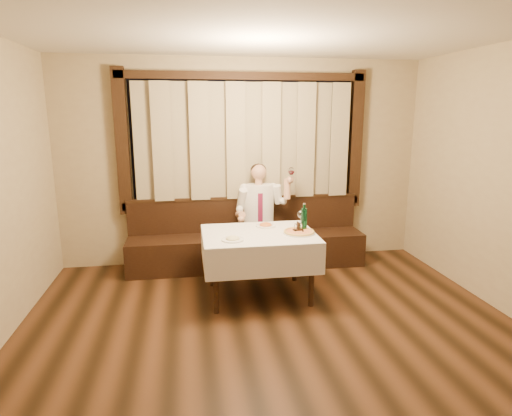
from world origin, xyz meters
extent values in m
cube|color=black|center=(0.00, 0.00, -0.01)|extent=(5.00, 6.00, 0.01)
cube|color=silver|center=(0.00, 0.00, 2.80)|extent=(5.00, 6.00, 0.01)
cube|color=tan|center=(0.00, 3.00, 1.40)|extent=(5.00, 0.01, 2.80)
cube|color=black|center=(0.00, 2.98, 1.70)|extent=(3.00, 0.02, 1.60)
cube|color=orange|center=(-0.70, 2.97, 1.40)|extent=(0.50, 0.01, 0.40)
cube|color=black|center=(0.00, 2.94, 0.85)|extent=(3.30, 0.12, 0.10)
cube|color=black|center=(0.00, 2.94, 2.55)|extent=(3.30, 0.12, 0.10)
cube|color=black|center=(-1.60, 2.94, 1.70)|extent=(0.16, 0.12, 1.90)
cube|color=black|center=(1.60, 2.94, 1.70)|extent=(0.16, 0.12, 1.90)
cube|color=#837154|center=(0.00, 2.88, 1.70)|extent=(2.90, 0.08, 1.55)
cube|color=black|center=(0.00, 2.68, 0.23)|extent=(3.20, 0.60, 0.45)
cube|color=black|center=(0.00, 2.92, 0.68)|extent=(3.20, 0.12, 0.45)
cube|color=black|center=(0.00, 2.92, 0.92)|extent=(3.20, 0.14, 0.04)
cylinder|color=black|center=(-0.52, 1.33, 0.35)|extent=(0.06, 0.06, 0.71)
cylinder|color=black|center=(0.52, 1.33, 0.35)|extent=(0.06, 0.06, 0.71)
cylinder|color=black|center=(-0.52, 2.07, 0.35)|extent=(0.06, 0.06, 0.71)
cylinder|color=black|center=(0.52, 2.07, 0.35)|extent=(0.06, 0.06, 0.71)
cube|color=black|center=(0.00, 1.70, 0.73)|extent=(1.20, 0.90, 0.04)
cube|color=silver|center=(0.00, 1.70, 0.75)|extent=(1.26, 0.96, 0.01)
cube|color=silver|center=(0.00, 1.22, 0.58)|extent=(1.26, 0.01, 0.35)
cube|color=silver|center=(0.00, 2.18, 0.58)|extent=(1.26, 0.01, 0.35)
cube|color=silver|center=(-0.63, 1.70, 0.58)|extent=(0.01, 0.96, 0.35)
cube|color=silver|center=(0.63, 1.70, 0.58)|extent=(0.01, 0.96, 0.35)
cylinder|color=white|center=(0.44, 1.61, 0.76)|extent=(0.36, 0.36, 0.01)
cylinder|color=#C2401D|center=(0.44, 1.61, 0.77)|extent=(0.33, 0.33, 0.01)
torus|color=tan|center=(0.44, 1.61, 0.78)|extent=(0.35, 0.35, 0.03)
sphere|color=black|center=(0.41, 1.63, 0.78)|extent=(0.02, 0.02, 0.02)
sphere|color=black|center=(0.49, 1.60, 0.78)|extent=(0.02, 0.02, 0.02)
cylinder|color=white|center=(0.13, 1.96, 0.76)|extent=(0.24, 0.24, 0.01)
ellipsoid|color=#B5581D|center=(0.13, 1.96, 0.80)|extent=(0.15, 0.15, 0.07)
cylinder|color=white|center=(-0.32, 1.47, 0.76)|extent=(0.24, 0.24, 0.01)
ellipsoid|color=#CEC485|center=(-0.32, 1.47, 0.80)|extent=(0.15, 0.15, 0.07)
cylinder|color=#0E4524|center=(0.53, 1.72, 0.89)|extent=(0.07, 0.07, 0.26)
cylinder|color=#0E4524|center=(0.53, 1.72, 1.03)|extent=(0.03, 0.03, 0.06)
cylinder|color=silver|center=(0.53, 1.72, 1.07)|extent=(0.03, 0.03, 0.01)
cylinder|color=white|center=(0.53, 1.88, 0.76)|extent=(0.07, 0.07, 0.01)
cylinder|color=white|center=(0.53, 1.88, 0.81)|extent=(0.01, 0.01, 0.10)
ellipsoid|color=white|center=(0.53, 1.88, 0.91)|extent=(0.07, 0.07, 0.09)
cube|color=black|center=(0.44, 1.66, 0.77)|extent=(0.12, 0.07, 0.04)
cube|color=black|center=(0.44, 1.66, 0.83)|extent=(0.02, 0.06, 0.08)
cylinder|color=white|center=(0.41, 1.66, 0.82)|extent=(0.03, 0.03, 0.06)
cylinder|color=silver|center=(0.41, 1.66, 0.85)|extent=(0.03, 0.03, 0.01)
cylinder|color=white|center=(0.48, 1.66, 0.82)|extent=(0.03, 0.03, 0.06)
cylinder|color=silver|center=(0.48, 1.66, 0.85)|extent=(0.03, 0.03, 0.01)
cube|color=black|center=(0.17, 2.56, 0.53)|extent=(0.39, 0.44, 0.16)
cube|color=black|center=(0.06, 2.35, 0.23)|extent=(0.11, 0.12, 0.45)
cube|color=black|center=(0.28, 2.35, 0.23)|extent=(0.11, 0.12, 0.45)
ellipsoid|color=white|center=(0.17, 2.71, 0.87)|extent=(0.41, 0.26, 0.53)
cube|color=maroon|center=(0.17, 2.58, 0.84)|extent=(0.06, 0.01, 0.39)
cylinder|color=tan|center=(0.17, 2.71, 1.18)|extent=(0.10, 0.10, 0.08)
sphere|color=tan|center=(0.17, 2.71, 1.30)|extent=(0.21, 0.21, 0.21)
ellipsoid|color=black|center=(0.17, 2.74, 1.33)|extent=(0.21, 0.21, 0.16)
sphere|color=white|center=(-0.03, 2.71, 1.09)|extent=(0.13, 0.13, 0.13)
sphere|color=white|center=(0.36, 2.71, 1.09)|extent=(0.13, 0.13, 0.13)
sphere|color=tan|center=(-0.13, 2.31, 0.76)|extent=(0.08, 0.08, 0.08)
sphere|color=tan|center=(0.56, 2.54, 1.22)|extent=(0.09, 0.09, 0.09)
cylinder|color=white|center=(0.56, 2.51, 1.25)|extent=(0.01, 0.01, 0.11)
ellipsoid|color=white|center=(0.56, 2.51, 1.34)|extent=(0.08, 0.08, 0.10)
ellipsoid|color=#4C070F|center=(0.56, 2.51, 1.32)|extent=(0.06, 0.06, 0.06)
camera|label=1|loc=(-0.77, -2.88, 2.11)|focal=30.00mm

